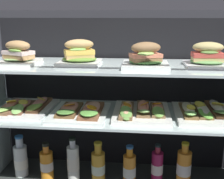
{
  "coord_description": "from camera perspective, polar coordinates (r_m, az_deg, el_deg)",
  "views": [
    {
      "loc": [
        0.13,
        -1.26,
        0.87
      ],
      "look_at": [
        0.0,
        0.0,
        0.54
      ],
      "focal_mm": 45.55,
      "sensor_mm": 36.0,
      "label": 1
    }
  ],
  "objects": [
    {
      "name": "shelf_upper_glass",
      "position": [
        1.29,
        0.0,
        4.75
      ],
      "size": [
        1.26,
        0.4,
        0.01
      ],
      "primitive_type": "cube",
      "color": "silver",
      "rests_on": "riser_upper_tier"
    },
    {
      "name": "plated_roll_sandwich_left_of_center",
      "position": [
        1.31,
        -6.54,
        6.88
      ],
      "size": [
        0.18,
        0.18,
        0.11
      ],
      "color": "white",
      "rests_on": "shelf_upper_glass"
    },
    {
      "name": "riser_lower_tier",
      "position": [
        1.42,
        0.0,
        -12.18
      ],
      "size": [
        1.24,
        0.38,
        0.37
      ],
      "color": "silver",
      "rests_on": "case_base_deck"
    },
    {
      "name": "open_sandwich_tray_center",
      "position": [
        1.37,
        17.94,
        -4.28
      ],
      "size": [
        0.26,
        0.3,
        0.07
      ],
      "color": "white",
      "rests_on": "shelf_lower_glass"
    },
    {
      "name": "plated_roll_sandwich_near_left_corner",
      "position": [
        1.31,
        18.55,
        6.19
      ],
      "size": [
        0.19,
        0.19,
        0.11
      ],
      "color": "white",
      "rests_on": "shelf_upper_glass"
    },
    {
      "name": "juice_bottle_front_fourth",
      "position": [
        1.51,
        -7.8,
        -14.33
      ],
      "size": [
        0.06,
        0.06,
        0.24
      ],
      "color": "white",
      "rests_on": "case_base_deck"
    },
    {
      "name": "open_sandwich_tray_near_left_corner",
      "position": [
        1.44,
        -17.17,
        -3.34
      ],
      "size": [
        0.26,
        0.3,
        0.06
      ],
      "color": "white",
      "rests_on": "shelf_lower_glass"
    },
    {
      "name": "juice_bottle_back_center",
      "position": [
        1.55,
        -12.96,
        -14.48
      ],
      "size": [
        0.07,
        0.07,
        0.2
      ],
      "color": "orange",
      "rests_on": "case_base_deck"
    },
    {
      "name": "juice_bottle_front_right_end",
      "position": [
        1.51,
        9.04,
        -15.04
      ],
      "size": [
        0.06,
        0.06,
        0.21
      ],
      "color": "#9B1A4B",
      "rests_on": "case_base_deck"
    },
    {
      "name": "juice_bottle_near_post",
      "position": [
        1.5,
        -2.77,
        -15.03
      ],
      "size": [
        0.07,
        0.07,
        0.21
      ],
      "color": "gold",
      "rests_on": "case_base_deck"
    },
    {
      "name": "plated_roll_sandwich_mid_right",
      "position": [
        1.22,
        6.76,
        6.19
      ],
      "size": [
        0.2,
        0.2,
        0.11
      ],
      "color": "white",
      "rests_on": "shelf_upper_glass"
    },
    {
      "name": "plated_roll_sandwich_far_left",
      "position": [
        1.37,
        -18.28,
        6.63
      ],
      "size": [
        0.17,
        0.17,
        0.11
      ],
      "color": "white",
      "rests_on": "shelf_upper_glass"
    },
    {
      "name": "open_sandwich_tray_mid_left",
      "position": [
        1.33,
        -6.33,
        -4.32
      ],
      "size": [
        0.26,
        0.3,
        0.05
      ],
      "color": "white",
      "rests_on": "shelf_lower_glass"
    },
    {
      "name": "case_frame",
      "position": [
        1.45,
        0.49,
        -0.62
      ],
      "size": [
        1.31,
        0.45,
        0.89
      ],
      "color": "#333338",
      "rests_on": "ground"
    },
    {
      "name": "juice_bottle_front_left_end",
      "position": [
        1.48,
        3.51,
        -15.6
      ],
      "size": [
        0.06,
        0.06,
        0.21
      ],
      "color": "orange",
      "rests_on": "case_base_deck"
    },
    {
      "name": "riser_upper_tier",
      "position": [
        1.31,
        0.0,
        -0.22
      ],
      "size": [
        1.24,
        0.38,
        0.22
      ],
      "color": "silver",
      "rests_on": "shelf_lower_glass"
    },
    {
      "name": "open_sandwich_tray_right_of_center",
      "position": [
        1.33,
        5.91,
        -4.25
      ],
      "size": [
        0.26,
        0.31,
        0.06
      ],
      "color": "white",
      "rests_on": "shelf_lower_glass"
    },
    {
      "name": "juice_bottle_back_right",
      "position": [
        1.62,
        -17.82,
        -13.27
      ],
      "size": [
        0.07,
        0.07,
        0.22
      ],
      "color": "white",
      "rests_on": "case_base_deck"
    },
    {
      "name": "shelf_lower_glass",
      "position": [
        1.35,
        0.0,
        -4.97
      ],
      "size": [
        1.26,
        0.4,
        0.01
      ],
      "primitive_type": "cube",
      "color": "silver",
      "rests_on": "riser_lower_tier"
    },
    {
      "name": "juice_bottle_front_middle",
      "position": [
        1.5,
        14.21,
        -14.98
      ],
      "size": [
        0.07,
        0.07,
        0.23
      ],
      "color": "orange",
      "rests_on": "case_base_deck"
    }
  ]
}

